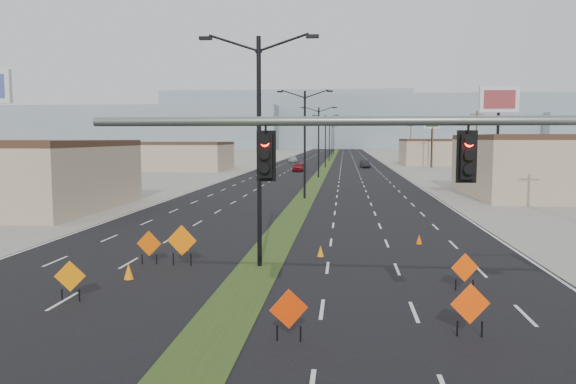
# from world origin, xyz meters

# --- Properties ---
(road_surface) EXTENTS (25.00, 400.00, 0.02)m
(road_surface) POSITION_xyz_m (0.00, 100.00, 0.00)
(road_surface) COLOR black
(road_surface) RESTS_ON ground
(median_strip) EXTENTS (2.00, 400.00, 0.04)m
(median_strip) POSITION_xyz_m (0.00, 100.00, 0.00)
(median_strip) COLOR #294117
(median_strip) RESTS_ON ground
(building_sw_far) EXTENTS (30.00, 14.00, 4.50)m
(building_sw_far) POSITION_xyz_m (-32.00, 85.00, 2.25)
(building_sw_far) COLOR tan
(building_sw_far) RESTS_ON ground
(building_se_far) EXTENTS (44.00, 16.00, 5.00)m
(building_se_far) POSITION_xyz_m (38.00, 110.00, 2.50)
(building_se_far) COLOR tan
(building_se_far) RESTS_ON ground
(mesa_west) EXTENTS (180.00, 50.00, 22.00)m
(mesa_west) POSITION_xyz_m (-120.00, 280.00, 11.00)
(mesa_west) COLOR gray
(mesa_west) RESTS_ON ground
(mesa_center) EXTENTS (220.00, 50.00, 28.00)m
(mesa_center) POSITION_xyz_m (40.00, 300.00, 14.00)
(mesa_center) COLOR gray
(mesa_center) RESTS_ON ground
(mesa_backdrop) EXTENTS (140.00, 50.00, 32.00)m
(mesa_backdrop) POSITION_xyz_m (-30.00, 320.00, 16.00)
(mesa_backdrop) COLOR gray
(mesa_backdrop) RESTS_ON ground
(signal_mast) EXTENTS (16.30, 0.60, 8.00)m
(signal_mast) POSITION_xyz_m (8.56, 2.00, 4.79)
(signal_mast) COLOR slate
(signal_mast) RESTS_ON ground
(streetlight_0) EXTENTS (5.15, 0.24, 10.02)m
(streetlight_0) POSITION_xyz_m (0.00, 12.00, 5.42)
(streetlight_0) COLOR black
(streetlight_0) RESTS_ON ground
(streetlight_1) EXTENTS (5.15, 0.24, 10.02)m
(streetlight_1) POSITION_xyz_m (0.00, 40.00, 5.42)
(streetlight_1) COLOR black
(streetlight_1) RESTS_ON ground
(streetlight_2) EXTENTS (5.15, 0.24, 10.02)m
(streetlight_2) POSITION_xyz_m (0.00, 68.00, 5.42)
(streetlight_2) COLOR black
(streetlight_2) RESTS_ON ground
(streetlight_3) EXTENTS (5.15, 0.24, 10.02)m
(streetlight_3) POSITION_xyz_m (0.00, 96.00, 5.42)
(streetlight_3) COLOR black
(streetlight_3) RESTS_ON ground
(streetlight_4) EXTENTS (5.15, 0.24, 10.02)m
(streetlight_4) POSITION_xyz_m (0.00, 124.00, 5.42)
(streetlight_4) COLOR black
(streetlight_4) RESTS_ON ground
(streetlight_5) EXTENTS (5.15, 0.24, 10.02)m
(streetlight_5) POSITION_xyz_m (0.00, 152.00, 5.42)
(streetlight_5) COLOR black
(streetlight_5) RESTS_ON ground
(streetlight_6) EXTENTS (5.15, 0.24, 10.02)m
(streetlight_6) POSITION_xyz_m (0.00, 180.00, 5.42)
(streetlight_6) COLOR black
(streetlight_6) RESTS_ON ground
(utility_pole_1) EXTENTS (1.60, 0.20, 9.00)m
(utility_pole_1) POSITION_xyz_m (20.00, 60.00, 4.67)
(utility_pole_1) COLOR #4C3823
(utility_pole_1) RESTS_ON ground
(utility_pole_2) EXTENTS (1.60, 0.20, 9.00)m
(utility_pole_2) POSITION_xyz_m (20.00, 95.00, 4.67)
(utility_pole_2) COLOR #4C3823
(utility_pole_2) RESTS_ON ground
(utility_pole_3) EXTENTS (1.60, 0.20, 9.00)m
(utility_pole_3) POSITION_xyz_m (20.00, 130.00, 4.67)
(utility_pole_3) COLOR #4C3823
(utility_pole_3) RESTS_ON ground
(car_left) EXTENTS (2.15, 4.47, 1.47)m
(car_left) POSITION_xyz_m (-3.99, 82.43, 0.74)
(car_left) COLOR maroon
(car_left) RESTS_ON ground
(car_mid) EXTENTS (2.03, 4.42, 1.41)m
(car_mid) POSITION_xyz_m (7.57, 95.43, 0.70)
(car_mid) COLOR black
(car_mid) RESTS_ON ground
(car_far) EXTENTS (2.63, 5.11, 1.42)m
(car_far) POSITION_xyz_m (-8.26, 117.72, 0.71)
(car_far) COLOR #A2A6AC
(car_far) RESTS_ON ground
(construction_sign_0) EXTENTS (1.08, 0.18, 1.45)m
(construction_sign_0) POSITION_xyz_m (-5.75, 6.07, 0.84)
(construction_sign_0) COLOR orange
(construction_sign_0) RESTS_ON ground
(construction_sign_1) EXTENTS (1.15, 0.11, 1.54)m
(construction_sign_1) POSITION_xyz_m (-5.01, 11.93, 0.90)
(construction_sign_1) COLOR #D64E04
(construction_sign_1) RESTS_ON ground
(construction_sign_2) EXTENTS (1.38, 0.20, 1.84)m
(construction_sign_2) POSITION_xyz_m (-3.46, 11.80, 1.09)
(construction_sign_2) COLOR orange
(construction_sign_2) RESTS_ON ground
(construction_sign_3) EXTENTS (1.05, 0.50, 1.51)m
(construction_sign_3) POSITION_xyz_m (2.19, 3.00, 0.88)
(construction_sign_3) COLOR red
(construction_sign_3) RESTS_ON ground
(construction_sign_4) EXTENTS (1.04, 0.33, 1.43)m
(construction_sign_4) POSITION_xyz_m (8.18, 8.83, 0.83)
(construction_sign_4) COLOR #FF4905
(construction_sign_4) RESTS_ON ground
(construction_sign_5) EXTENTS (1.16, 0.29, 1.57)m
(construction_sign_5) POSITION_xyz_m (7.30, 3.86, 0.92)
(construction_sign_5) COLOR #FE4505
(construction_sign_5) RESTS_ON ground
(cone_0) EXTENTS (0.49, 0.49, 0.66)m
(cone_0) POSITION_xyz_m (-4.91, 9.23, 0.33)
(cone_0) COLOR orange
(cone_0) RESTS_ON ground
(cone_1) EXTENTS (0.36, 0.36, 0.55)m
(cone_1) POSITION_xyz_m (2.59, 14.34, 0.28)
(cone_1) COLOR orange
(cone_1) RESTS_ON ground
(cone_2) EXTENTS (0.43, 0.43, 0.55)m
(cone_2) POSITION_xyz_m (7.71, 18.04, 0.27)
(cone_2) COLOR #E84F04
(cone_2) RESTS_ON ground
(cone_3) EXTENTS (0.40, 0.40, 0.64)m
(cone_3) POSITION_xyz_m (-4.28, 15.14, 0.32)
(cone_3) COLOR #EA6304
(cone_3) RESTS_ON ground
(pole_sign_east_near) EXTENTS (3.26, 0.61, 9.96)m
(pole_sign_east_near) POSITION_xyz_m (16.45, 36.56, 8.15)
(pole_sign_east_near) COLOR black
(pole_sign_east_near) RESTS_ON ground
(pole_sign_east_far) EXTENTS (3.10, 1.23, 9.59)m
(pole_sign_east_far) POSITION_xyz_m (20.53, 99.59, 7.83)
(pole_sign_east_far) COLOR black
(pole_sign_east_far) RESTS_ON ground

